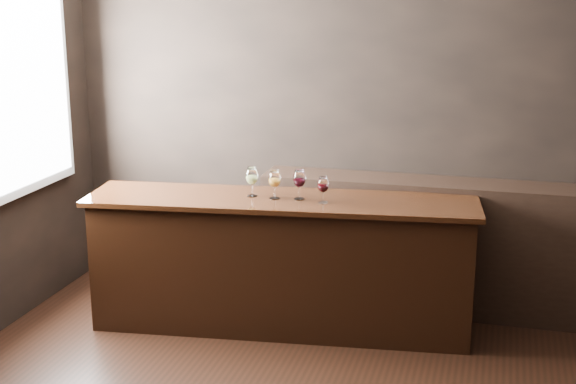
% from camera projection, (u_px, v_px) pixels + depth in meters
% --- Properties ---
extents(room_shell, '(5.02, 4.52, 2.81)m').
position_uv_depth(room_shell, '(269.00, 114.00, 4.27)').
color(room_shell, black).
rests_on(room_shell, ground).
extents(bar_counter, '(2.78, 0.91, 0.95)m').
position_uv_depth(bar_counter, '(281.00, 266.00, 5.88)').
color(bar_counter, black).
rests_on(bar_counter, ground).
extents(bar_top, '(2.87, 0.98, 0.04)m').
position_uv_depth(bar_top, '(281.00, 201.00, 5.75)').
color(bar_top, black).
rests_on(bar_top, bar_counter).
extents(back_bar_shelf, '(2.87, 0.40, 1.03)m').
position_uv_depth(back_bar_shelf, '(446.00, 247.00, 6.17)').
color(back_bar_shelf, black).
rests_on(back_bar_shelf, ground).
extents(glass_white, '(0.09, 0.09, 0.21)m').
position_uv_depth(glass_white, '(252.00, 177.00, 5.77)').
color(glass_white, white).
rests_on(glass_white, bar_top).
extents(glass_amber, '(0.09, 0.09, 0.21)m').
position_uv_depth(glass_amber, '(275.00, 179.00, 5.71)').
color(glass_amber, white).
rests_on(glass_amber, bar_top).
extents(glass_red_a, '(0.09, 0.09, 0.22)m').
position_uv_depth(glass_red_a, '(299.00, 179.00, 5.69)').
color(glass_red_a, white).
rests_on(glass_red_a, bar_top).
extents(glass_red_b, '(0.08, 0.08, 0.19)m').
position_uv_depth(glass_red_b, '(323.00, 185.00, 5.60)').
color(glass_red_b, white).
rests_on(glass_red_b, bar_top).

